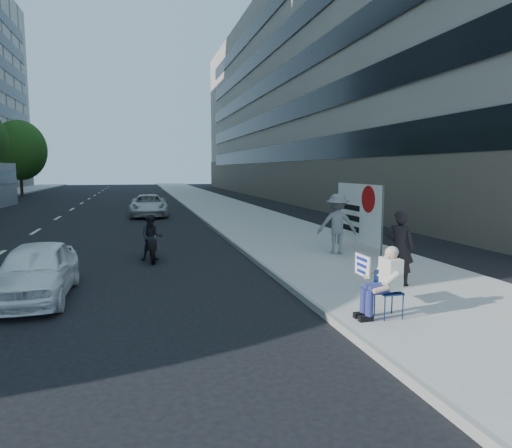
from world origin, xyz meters
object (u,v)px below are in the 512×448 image
object	(u,v)px
pedestrian_woman	(400,248)
white_sedan_near	(36,271)
motorcycle	(152,240)
white_sedan_far	(149,205)
jogger	(337,224)
protest_banner	(358,213)
seated_protester	(383,278)

from	to	relation	value
pedestrian_woman	white_sedan_near	size ratio (longest dim) A/B	0.48
pedestrian_woman	motorcycle	world-z (taller)	pedestrian_woman
white_sedan_near	motorcycle	distance (m)	4.56
white_sedan_far	motorcycle	distance (m)	13.77
jogger	motorcycle	size ratio (longest dim) A/B	0.93
motorcycle	white_sedan_near	bearing A→B (deg)	-125.10
motorcycle	white_sedan_far	bearing A→B (deg)	88.36
pedestrian_woman	white_sedan_far	size ratio (longest dim) A/B	0.37
pedestrian_woman	protest_banner	size ratio (longest dim) A/B	0.57
seated_protester	jogger	bearing A→B (deg)	72.91
seated_protester	pedestrian_woman	xyz separation A→B (m)	(1.58, 2.01, 0.15)
white_sedan_near	white_sedan_far	size ratio (longest dim) A/B	0.77
white_sedan_far	motorcycle	xyz separation A→B (m)	(-0.23, -13.77, -0.02)
protest_banner	white_sedan_near	world-z (taller)	protest_banner
protest_banner	white_sedan_far	distance (m)	16.02
seated_protester	white_sedan_far	bearing A→B (deg)	99.77
seated_protester	protest_banner	bearing A→B (deg)	66.70
white_sedan_near	white_sedan_far	world-z (taller)	white_sedan_far
jogger	pedestrian_woman	bearing A→B (deg)	104.48
protest_banner	white_sedan_near	bearing A→B (deg)	-162.80
white_sedan_far	jogger	bearing A→B (deg)	-68.45
protest_banner	pedestrian_woman	bearing A→B (deg)	-104.71
jogger	white_sedan_near	xyz separation A→B (m)	(-8.28, -2.58, -0.48)
protest_banner	motorcycle	xyz separation A→B (m)	(-6.55, 0.94, -0.76)
pedestrian_woman	white_sedan_far	bearing A→B (deg)	-36.27
jogger	white_sedan_far	world-z (taller)	jogger
motorcycle	protest_banner	bearing A→B (deg)	-8.81
seated_protester	pedestrian_woman	bearing A→B (deg)	51.81
pedestrian_woman	white_sedan_far	world-z (taller)	pedestrian_woman
protest_banner	white_sedan_far	world-z (taller)	protest_banner
seated_protester	white_sedan_near	xyz separation A→B (m)	(-6.43, 3.45, -0.25)
seated_protester	protest_banner	distance (m)	6.85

